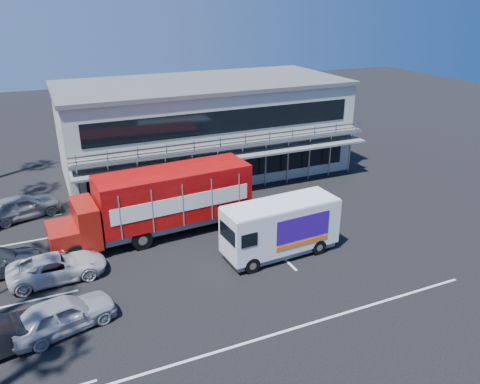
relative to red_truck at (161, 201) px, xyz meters
name	(u,v)px	position (x,y,z in m)	size (l,w,h in m)	color
ground	(246,261)	(3.29, -4.94, -2.19)	(120.00, 120.00, 0.00)	black
building	(204,127)	(6.29, 10.00, 1.47)	(22.40, 12.00, 7.30)	#A4A799
red_truck	(161,201)	(0.00, 0.00, 0.00)	(11.98, 3.62, 3.98)	maroon
white_van	(280,227)	(5.28, -5.02, -0.52)	(6.56, 2.58, 3.15)	silver
parked_car_a	(63,314)	(-6.29, -6.94, -1.42)	(1.82, 4.51, 1.54)	#A1A2A8
parked_car_c	(57,267)	(-6.21, -2.60, -1.53)	(2.21, 4.78, 1.33)	silver
parked_car_e	(22,207)	(-7.78, 5.86, -1.38)	(1.90, 4.73, 1.61)	gray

